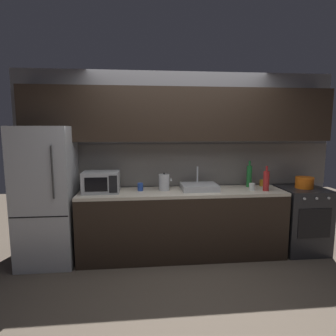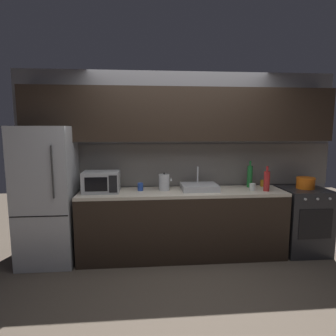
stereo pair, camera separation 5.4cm
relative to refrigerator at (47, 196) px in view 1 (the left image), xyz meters
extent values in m
plane|color=#4C4238|center=(1.74, -0.90, -0.87)|extent=(10.00, 10.00, 0.00)
cube|color=slate|center=(1.74, 0.40, 0.38)|extent=(4.45, 0.10, 2.50)
cube|color=slate|center=(1.74, 0.35, 0.33)|extent=(4.45, 0.01, 0.60)
cube|color=black|center=(1.74, 0.18, 1.03)|extent=(4.09, 0.34, 0.70)
cube|color=black|center=(1.74, 0.00, -0.44)|extent=(2.71, 0.60, 0.86)
cube|color=beige|center=(1.74, 0.00, 0.01)|extent=(2.71, 0.60, 0.04)
cube|color=#ADAFB5|center=(0.00, 0.00, 0.00)|extent=(0.68, 0.66, 1.75)
cube|color=black|center=(0.00, -0.33, -0.17)|extent=(0.67, 0.00, 0.01)
cylinder|color=#333333|center=(0.19, -0.35, 0.35)|extent=(0.02, 0.02, 0.61)
cube|color=#232326|center=(3.43, 0.00, -0.42)|extent=(0.60, 0.60, 0.90)
cube|color=black|center=(3.43, -0.30, -0.38)|extent=(0.45, 0.01, 0.40)
cylinder|color=#B2B2B7|center=(3.27, -0.31, -0.04)|extent=(0.03, 0.02, 0.03)
cylinder|color=#B2B2B7|center=(3.43, -0.31, -0.04)|extent=(0.03, 0.02, 0.03)
cylinder|color=#B2B2B7|center=(3.60, -0.31, -0.04)|extent=(0.03, 0.02, 0.03)
cube|color=#A8AAAF|center=(0.68, 0.02, 0.16)|extent=(0.46, 0.34, 0.27)
cube|color=black|center=(0.64, -0.15, 0.16)|extent=(0.28, 0.01, 0.18)
cube|color=black|center=(0.85, -0.15, 0.16)|extent=(0.10, 0.01, 0.22)
cube|color=#ADAFB5|center=(1.97, 0.03, 0.07)|extent=(0.48, 0.38, 0.08)
cylinder|color=silver|center=(1.97, 0.16, 0.22)|extent=(0.02, 0.02, 0.22)
cylinder|color=#B7BABF|center=(1.50, 0.05, 0.13)|extent=(0.14, 0.14, 0.22)
sphere|color=black|center=(1.50, 0.05, 0.25)|extent=(0.02, 0.02, 0.02)
cone|color=#B7BABF|center=(1.59, 0.05, 0.18)|extent=(0.03, 0.03, 0.05)
cylinder|color=#1E6B2D|center=(2.71, 0.15, 0.18)|extent=(0.07, 0.07, 0.30)
cylinder|color=#1E6B2D|center=(2.71, 0.15, 0.36)|extent=(0.03, 0.03, 0.07)
cylinder|color=#A82323|center=(2.84, -0.11, 0.16)|extent=(0.08, 0.08, 0.26)
cylinder|color=#A82323|center=(2.84, -0.11, 0.32)|extent=(0.03, 0.03, 0.07)
cylinder|color=silver|center=(2.67, -0.07, 0.07)|extent=(0.08, 0.08, 0.10)
cylinder|color=#B27019|center=(2.93, 0.20, 0.07)|extent=(0.08, 0.08, 0.09)
cylinder|color=#234299|center=(1.18, 0.06, 0.08)|extent=(0.07, 0.07, 0.10)
cylinder|color=orange|center=(3.44, 0.00, 0.09)|extent=(0.24, 0.24, 0.13)
cylinder|color=orange|center=(3.44, 0.00, 0.17)|extent=(0.24, 0.24, 0.02)
camera|label=1|loc=(1.17, -3.66, 0.84)|focal=30.46mm
camera|label=2|loc=(1.23, -3.67, 0.84)|focal=30.46mm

